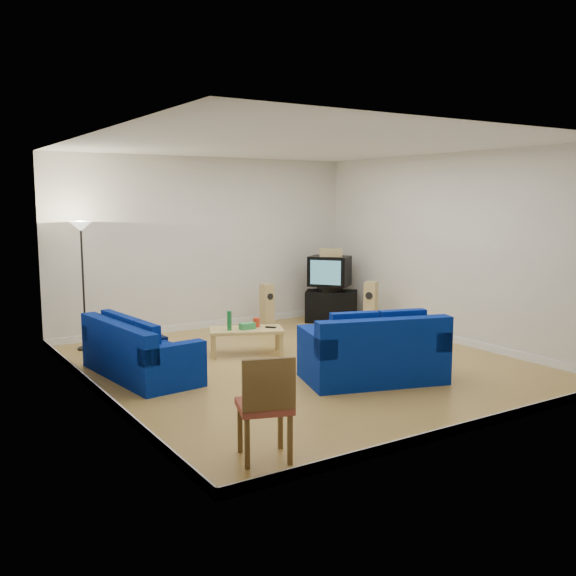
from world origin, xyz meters
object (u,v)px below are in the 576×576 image
coffee_table (246,332)px  tv_stand (331,306)px  sofa_three_seat (137,356)px  sofa_loveseat (374,356)px  television (329,271)px

coffee_table → tv_stand: (2.75, 1.49, -0.05)m
sofa_three_seat → tv_stand: 4.96m
sofa_loveseat → tv_stand: size_ratio=2.03×
tv_stand → sofa_loveseat: bearing=-78.5°
sofa_three_seat → television: 5.02m
coffee_table → tv_stand: bearing=28.5°
coffee_table → television: (2.73, 1.54, 0.65)m
coffee_table → television: bearing=29.5°
sofa_loveseat → television: (2.00, 3.78, 0.66)m
sofa_three_seat → tv_stand: (4.62, 1.79, 0.02)m
sofa_three_seat → television: television is taller
sofa_loveseat → coffee_table: 2.35m
sofa_three_seat → coffee_table: size_ratio=1.67×
sofa_loveseat → television: television is taller
television → coffee_table: bearing=-98.5°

